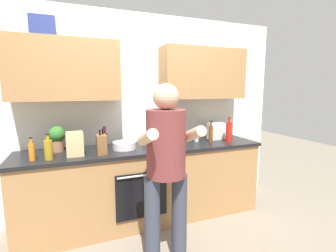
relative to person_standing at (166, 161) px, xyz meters
name	(u,v)px	position (x,y,z in m)	size (l,w,h in m)	color
ground_plane	(147,218)	(0.06, 0.80, -0.96)	(12.00, 12.00, 0.00)	#756B5B
back_wall_unit	(139,96)	(0.05, 1.07, 0.54)	(4.00, 0.38, 2.50)	silver
counter	(147,183)	(0.05, 0.80, -0.50)	(2.84, 0.67, 0.90)	#A37547
person_standing	(166,161)	(0.00, 0.00, 0.00)	(0.49, 0.45, 1.62)	#383D4C
bottle_juice	(32,151)	(-1.11, 0.66, 0.04)	(0.05, 0.05, 0.23)	orange
bottle_hotsauce	(229,132)	(1.13, 0.69, 0.08)	(0.08, 0.08, 0.32)	red
bottle_oil	(48,149)	(-0.97, 0.64, 0.05)	(0.08, 0.08, 0.25)	olive
bottle_vinegar	(211,134)	(0.90, 0.75, 0.06)	(0.05, 0.05, 0.28)	brown
bottle_water	(196,136)	(0.75, 0.85, 0.02)	(0.06, 0.06, 0.19)	silver
bottle_wine	(105,139)	(-0.40, 0.92, 0.05)	(0.06, 0.06, 0.25)	#471419
bottle_soda	(183,133)	(0.55, 0.84, 0.07)	(0.08, 0.08, 0.31)	#198C33
cup_coffee	(163,142)	(0.25, 0.76, 0.00)	(0.08, 0.08, 0.11)	white
cup_stoneware	(145,141)	(0.07, 0.90, -0.01)	(0.08, 0.08, 0.09)	slate
mixing_bowl	(124,145)	(-0.20, 0.79, -0.01)	(0.26, 0.26, 0.08)	silver
knife_block	(102,144)	(-0.47, 0.66, 0.05)	(0.10, 0.14, 0.26)	brown
potted_herb	(57,137)	(-0.90, 0.95, 0.10)	(0.17, 0.17, 0.28)	#9E6647
grocery_bag_bread	(75,144)	(-0.73, 0.71, 0.06)	(0.16, 0.19, 0.24)	tan
grocery_bag_produce	(217,131)	(1.08, 0.90, 0.05)	(0.23, 0.14, 0.22)	silver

